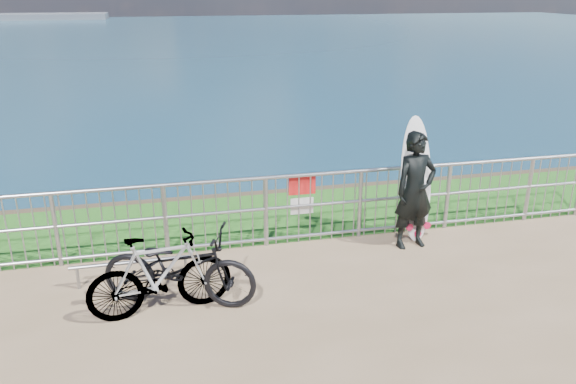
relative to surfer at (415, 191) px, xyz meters
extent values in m
plane|color=#1E5E19|center=(-1.67, 1.60, -0.89)|extent=(120.00, 120.00, 0.00)
cube|color=brown|center=(-1.67, 2.80, -3.40)|extent=(120.00, 0.30, 5.00)
plane|color=navy|center=(-1.67, 88.90, -5.90)|extent=(260.00, 260.00, 0.00)
cylinder|color=#979A9F|center=(-1.67, 0.50, 0.20)|extent=(10.00, 0.06, 0.06)
cylinder|color=#979A9F|center=(-1.67, 0.50, -0.29)|extent=(10.00, 0.05, 0.05)
cylinder|color=#979A9F|center=(-1.67, 0.50, -0.80)|extent=(10.00, 0.05, 0.05)
cylinder|color=#979A9F|center=(-5.17, 0.50, -0.35)|extent=(0.06, 0.06, 1.10)
cylinder|color=#979A9F|center=(-3.67, 0.50, -0.35)|extent=(0.06, 0.06, 1.10)
cylinder|color=#979A9F|center=(-2.17, 0.50, -0.35)|extent=(0.06, 0.06, 1.10)
cylinder|color=#979A9F|center=(-0.67, 0.50, -0.35)|extent=(0.06, 0.06, 1.10)
cylinder|color=#979A9F|center=(0.83, 0.50, -0.35)|extent=(0.06, 0.06, 1.10)
cylinder|color=#979A9F|center=(2.33, 0.50, -0.35)|extent=(0.06, 0.06, 1.10)
cube|color=red|center=(-1.60, 0.56, 0.02)|extent=(0.42, 0.02, 0.30)
cube|color=white|center=(-1.60, 0.56, 0.02)|extent=(0.38, 0.01, 0.08)
cube|color=white|center=(-1.60, 0.56, -0.32)|extent=(0.36, 0.02, 0.26)
imported|color=black|center=(0.00, 0.00, 0.00)|extent=(0.70, 0.51, 1.80)
ellipsoid|color=white|center=(0.14, 0.28, 0.08)|extent=(0.52, 0.46, 1.95)
cone|color=#BF143C|center=(-0.01, 0.16, -0.62)|extent=(0.12, 0.21, 0.12)
cone|color=#BF143C|center=(0.29, 0.16, -0.62)|extent=(0.12, 0.21, 0.12)
cone|color=#BF143C|center=(0.14, 0.16, -0.75)|extent=(0.12, 0.21, 0.12)
imported|color=black|center=(-3.54, -0.92, -0.39)|extent=(2.05, 1.29, 1.02)
imported|color=black|center=(-3.77, -1.09, -0.38)|extent=(1.79, 0.73, 1.04)
cylinder|color=#979A9F|center=(-4.14, -0.26, -0.59)|extent=(1.60, 0.05, 0.05)
cylinder|color=#979A9F|center=(-4.84, -0.26, -0.74)|extent=(0.04, 0.04, 0.31)
cylinder|color=#979A9F|center=(-3.44, -0.26, -0.74)|extent=(0.04, 0.04, 0.31)
camera|label=1|loc=(-3.60, -7.24, 2.87)|focal=35.00mm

